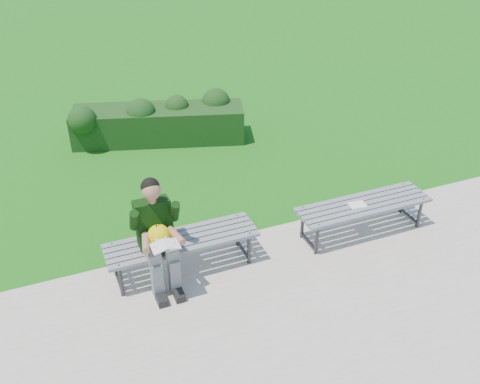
% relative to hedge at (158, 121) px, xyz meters
% --- Properties ---
extents(ground, '(80.00, 80.00, 0.00)m').
position_rel_hedge_xyz_m(ground, '(-0.21, -3.23, -0.37)').
color(ground, '#337620').
rests_on(ground, ground).
extents(walkway, '(30.00, 3.50, 0.02)m').
position_rel_hedge_xyz_m(walkway, '(-0.21, -4.98, -0.36)').
color(walkway, '#B5AE98').
rests_on(walkway, ground).
extents(hedge, '(3.09, 1.57, 0.83)m').
position_rel_hedge_xyz_m(hedge, '(0.00, 0.00, 0.00)').
color(hedge, '#11390E').
rests_on(hedge, ground).
extents(bench_left, '(1.80, 0.50, 0.46)m').
position_rel_hedge_xyz_m(bench_left, '(-0.66, -3.62, 0.05)').
color(bench_left, gray).
rests_on(bench_left, walkway).
extents(bench_right, '(1.80, 0.50, 0.46)m').
position_rel_hedge_xyz_m(bench_right, '(1.75, -3.77, 0.05)').
color(bench_right, gray).
rests_on(bench_right, walkway).
extents(seated_boy, '(0.56, 0.76, 1.31)m').
position_rel_hedge_xyz_m(seated_boy, '(-0.96, -3.72, 0.35)').
color(seated_boy, slate).
rests_on(seated_boy, walkway).
extents(paper_sheet, '(0.24, 0.18, 0.01)m').
position_rel_hedge_xyz_m(paper_sheet, '(1.65, -3.77, 0.10)').
color(paper_sheet, white).
rests_on(paper_sheet, bench_right).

